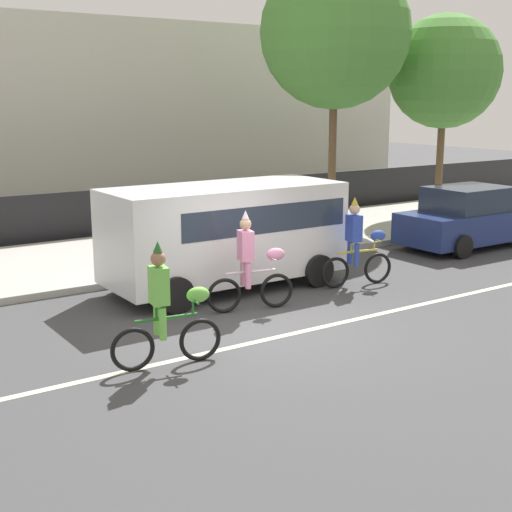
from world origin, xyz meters
TOP-DOWN VIEW (x-y plane):
  - ground_plane at (0.00, 0.00)m, footprint 80.00×80.00m
  - road_centre_line at (0.00, -0.50)m, footprint 36.00×0.14m
  - sidewalk_curb at (0.00, 6.50)m, footprint 60.00×5.00m
  - fence_line at (0.00, 9.40)m, footprint 40.00×0.08m
  - building_backdrop at (2.49, 18.00)m, footprint 28.00×8.00m
  - parade_cyclist_lime at (-2.28, -0.64)m, footprint 1.71×0.53m
  - parade_cyclist_pink at (0.35, 1.06)m, footprint 1.69×0.59m
  - parade_cyclist_cobalt at (3.23, 1.30)m, footprint 1.70×0.54m
  - parked_van_white at (0.85, 2.70)m, footprint 5.00×2.22m
  - parked_car_navy at (8.44, 2.67)m, footprint 4.10×1.92m
  - street_tree_near_lamp at (7.54, 7.33)m, footprint 4.52×4.52m
  - street_tree_far_corner at (11.65, 6.64)m, footprint 3.67×3.67m

SIDE VIEW (x-z plane):
  - ground_plane at x=0.00m, z-range 0.00..0.00m
  - road_centre_line at x=0.00m, z-range 0.00..0.01m
  - sidewalk_curb at x=0.00m, z-range 0.00..0.15m
  - fence_line at x=0.00m, z-range 0.00..1.40m
  - parked_car_navy at x=8.44m, z-range -0.04..1.60m
  - parade_cyclist_lime at x=-2.28m, z-range -0.12..1.80m
  - parade_cyclist_pink at x=0.35m, z-range -0.12..1.80m
  - parade_cyclist_cobalt at x=3.23m, z-range -0.12..1.80m
  - parked_van_white at x=0.85m, z-range 0.19..2.37m
  - building_backdrop at x=2.49m, z-range 0.00..6.69m
  - street_tree_far_corner at x=11.65m, z-range 1.53..7.99m
  - street_tree_near_lamp at x=7.54m, z-range 1.86..9.80m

